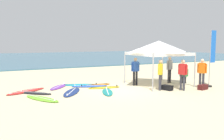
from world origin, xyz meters
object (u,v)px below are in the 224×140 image
object	(u,v)px
banner_flag	(211,61)
gear_bag_by_pole	(167,88)
surfboard_cyan	(81,85)
surfboard_purple	(59,87)
person_green	(184,73)
surfboard_yellow	(104,87)
surfboard_lime	(42,99)
surfboard_teal	(107,92)
surfboard_orange	(95,85)
person_orange	(202,71)
gear_bag_near_tent	(203,87)
person_grey	(170,68)
person_red	(183,73)
person_blue	(135,70)
surfboard_navy	(72,92)
surfboard_black	(34,93)
surfboard_red	(26,91)
canopy_tent	(159,47)
surfboard_blue	(89,86)
person_yellow	(160,73)

from	to	relation	value
banner_flag	gear_bag_by_pole	distance (m)	3.35
surfboard_cyan	banner_flag	size ratio (longest dim) A/B	0.71
surfboard_purple	person_green	bearing A→B (deg)	-16.38
surfboard_yellow	banner_flag	xyz separation A→B (m)	(5.87, -2.47, 1.54)
surfboard_lime	surfboard_purple	bearing A→B (deg)	60.64
person_green	surfboard_lime	bearing A→B (deg)	-177.30
surfboard_teal	gear_bag_by_pole	size ratio (longest dim) A/B	3.41
surfboard_orange	person_orange	world-z (taller)	person_orange
surfboard_lime	person_green	size ratio (longest dim) A/B	1.93
banner_flag	gear_bag_near_tent	xyz separation A→B (m)	(-1.11, -0.47, -1.43)
person_grey	gear_bag_by_pole	distance (m)	2.69
person_red	person_blue	bearing A→B (deg)	120.86
surfboard_yellow	gear_bag_near_tent	distance (m)	5.59
surfboard_navy	surfboard_black	distance (m)	1.93
person_blue	gear_bag_by_pole	distance (m)	2.39
surfboard_orange	person_red	world-z (taller)	person_red
surfboard_yellow	surfboard_red	bearing A→B (deg)	167.95
gear_bag_near_tent	person_red	bearing A→B (deg)	163.29
surfboard_lime	gear_bag_by_pole	world-z (taller)	gear_bag_by_pole
surfboard_red	surfboard_black	size ratio (longest dim) A/B	1.35
surfboard_black	surfboard_teal	bearing A→B (deg)	-22.93
person_grey	canopy_tent	bearing A→B (deg)	-163.28
surfboard_cyan	banner_flag	distance (m)	8.01
banner_flag	gear_bag_by_pole	size ratio (longest dim) A/B	5.67
surfboard_red	surfboard_purple	distance (m)	1.98
person_red	person_blue	world-z (taller)	same
surfboard_blue	surfboard_teal	xyz separation A→B (m)	(0.20, -2.05, 0.00)
surfboard_navy	surfboard_red	xyz separation A→B (m)	(-2.14, 1.32, 0.00)
surfboard_yellow	gear_bag_near_tent	size ratio (longest dim) A/B	3.27
surfboard_blue	surfboard_purple	world-z (taller)	same
gear_bag_near_tent	canopy_tent	bearing A→B (deg)	120.53
surfboard_yellow	banner_flag	world-z (taller)	banner_flag
surfboard_navy	person_orange	bearing A→B (deg)	-16.95
person_orange	person_blue	xyz separation A→B (m)	(-2.96, 2.51, 0.00)
surfboard_blue	person_blue	size ratio (longest dim) A/B	1.29
person_yellow	surfboard_black	bearing A→B (deg)	160.70
canopy_tent	surfboard_navy	size ratio (longest dim) A/B	1.28
surfboard_cyan	surfboard_orange	xyz separation A→B (m)	(0.70, -0.54, 0.00)
surfboard_purple	person_orange	xyz separation A→B (m)	(7.35, -3.99, 0.95)
surfboard_purple	surfboard_black	size ratio (longest dim) A/B	1.08
surfboard_red	surfboard_yellow	world-z (taller)	same
surfboard_navy	surfboard_teal	distance (m)	1.89
canopy_tent	surfboard_lime	bearing A→B (deg)	-174.94
surfboard_navy	person_grey	world-z (taller)	person_grey
person_grey	person_green	size ratio (longest dim) A/B	1.43
surfboard_cyan	gear_bag_by_pole	bearing A→B (deg)	-43.93
surfboard_cyan	person_yellow	world-z (taller)	person_yellow
person_blue	surfboard_yellow	bearing A→B (deg)	177.90
person_red	banner_flag	distance (m)	2.38
surfboard_cyan	gear_bag_near_tent	distance (m)	7.20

